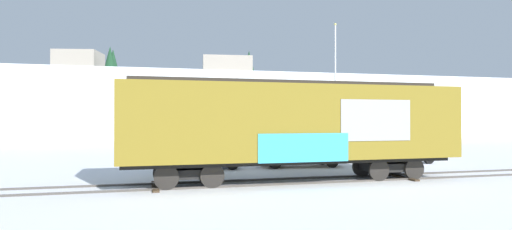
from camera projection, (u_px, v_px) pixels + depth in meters
The scene contains 8 objects.
ground_plane at pixel (276, 182), 17.45m from camera, with size 260.00×260.00×0.00m, color silver.
track at pixel (292, 181), 17.63m from camera, with size 60.01×2.75×0.08m.
freight_car at pixel (294, 124), 17.66m from camera, with size 14.05×3.03×4.23m.
flagpole at pixel (335, 76), 30.95m from camera, with size 0.66×1.19×9.57m.
hillside at pixel (178, 109), 71.13m from camera, with size 134.00×42.21×13.40m.
parked_car_white at pixel (201, 152), 22.18m from camera, with size 4.27×1.98×1.68m.
parked_car_tan at pixel (298, 152), 23.22m from camera, with size 4.70×2.19×1.61m.
parked_car_silver at pixel (397, 150), 25.01m from camera, with size 4.64×2.17×1.63m.
Camera 1 is at (-5.16, -16.72, 2.63)m, focal length 29.84 mm.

